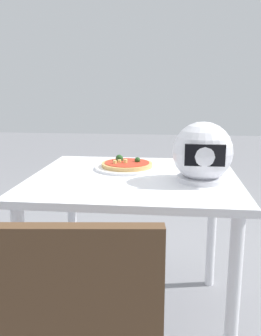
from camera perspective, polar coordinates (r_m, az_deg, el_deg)
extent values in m
plane|color=gray|center=(1.97, 0.54, -22.16)|extent=(14.00, 14.00, 0.00)
cube|color=white|center=(1.67, 0.59, -1.70)|extent=(0.92, 0.86, 0.03)
cylinder|color=white|center=(2.13, 12.44, -8.96)|extent=(0.05, 0.05, 0.69)
cylinder|color=white|center=(2.19, -9.00, -8.22)|extent=(0.05, 0.05, 0.69)
cylinder|color=white|center=(1.48, 15.53, -19.41)|extent=(0.05, 0.05, 0.69)
cylinder|color=white|center=(1.56, -16.35, -17.60)|extent=(0.05, 0.05, 0.69)
cylinder|color=white|center=(1.80, -0.55, 0.05)|extent=(0.31, 0.31, 0.01)
cylinder|color=tan|center=(1.79, -0.55, 0.52)|extent=(0.25, 0.25, 0.02)
cylinder|color=red|center=(1.79, -0.55, 0.84)|extent=(0.22, 0.22, 0.00)
sphere|color=#234C1E|center=(1.80, 1.23, 1.24)|extent=(0.03, 0.03, 0.03)
sphere|color=#234C1E|center=(1.83, -1.67, 1.45)|extent=(0.03, 0.03, 0.03)
sphere|color=#234C1E|center=(1.84, -1.75, 1.51)|extent=(0.04, 0.04, 0.04)
cylinder|color=#E0D172|center=(1.79, -1.72, 1.08)|extent=(0.02, 0.02, 0.01)
cylinder|color=#E0D172|center=(1.77, -2.43, 0.96)|extent=(0.02, 0.02, 0.01)
cylinder|color=#E0D172|center=(1.78, -0.78, 1.08)|extent=(0.03, 0.03, 0.02)
sphere|color=silver|center=(1.57, 11.06, 2.48)|extent=(0.25, 0.25, 0.25)
cylinder|color=silver|center=(1.60, 10.88, -1.63)|extent=(0.21, 0.21, 0.02)
cube|color=black|center=(1.46, 11.41, 1.96)|extent=(0.16, 0.02, 0.09)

